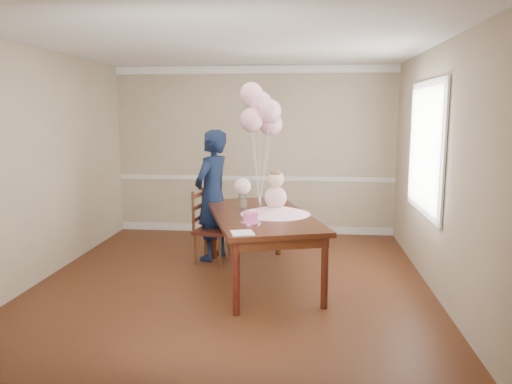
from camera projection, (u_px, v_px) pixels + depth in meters
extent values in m
cube|color=#35190D|center=(232.00, 283.00, 5.82)|extent=(4.50, 5.00, 0.00)
cube|color=white|center=(231.00, 43.00, 5.39)|extent=(4.50, 5.00, 0.02)
cube|color=tan|center=(254.00, 151.00, 8.06)|extent=(4.50, 0.02, 2.70)
cube|color=tan|center=(173.00, 211.00, 3.15)|extent=(4.50, 0.02, 2.70)
cube|color=tan|center=(41.00, 165.00, 5.82)|extent=(0.02, 5.00, 2.70)
cube|color=tan|center=(438.00, 170.00, 5.38)|extent=(0.02, 5.00, 2.70)
cube|color=silver|center=(254.00, 178.00, 8.12)|extent=(4.50, 0.02, 0.07)
cube|color=white|center=(254.00, 69.00, 7.85)|extent=(4.50, 0.02, 0.12)
cube|color=silver|center=(254.00, 229.00, 8.25)|extent=(4.50, 0.02, 0.12)
cube|color=silver|center=(426.00, 148.00, 5.84)|extent=(0.02, 1.66, 1.56)
cube|color=white|center=(424.00, 148.00, 5.84)|extent=(0.01, 1.50, 1.40)
cube|color=black|center=(261.00, 216.00, 5.80)|extent=(1.64, 2.35, 0.05)
cube|color=black|center=(261.00, 222.00, 5.81)|extent=(1.51, 2.22, 0.11)
cylinder|color=black|center=(236.00, 278.00, 4.83)|extent=(0.09, 0.09, 0.75)
cylinder|color=black|center=(325.00, 273.00, 5.00)|extent=(0.09, 0.09, 0.75)
cylinder|color=black|center=(214.00, 231.00, 6.73)|extent=(0.09, 0.09, 0.75)
cylinder|color=black|center=(278.00, 228.00, 6.90)|extent=(0.09, 0.09, 0.75)
cone|color=#FFBBE1|center=(275.00, 209.00, 5.77)|extent=(1.01, 1.01, 0.11)
sphere|color=#FFA1C9|center=(276.00, 197.00, 5.75)|extent=(0.26, 0.26, 0.26)
sphere|color=beige|center=(276.00, 180.00, 5.71)|extent=(0.18, 0.18, 0.18)
sphere|color=brown|center=(276.00, 175.00, 5.70)|extent=(0.13, 0.13, 0.13)
cylinder|color=silver|center=(250.00, 223.00, 5.29)|extent=(0.29, 0.29, 0.01)
cylinder|color=#DD4592|center=(250.00, 217.00, 5.28)|extent=(0.20, 0.20, 0.11)
sphere|color=white|center=(250.00, 211.00, 5.27)|extent=(0.03, 0.03, 0.03)
sphere|color=white|center=(253.00, 210.00, 5.30)|extent=(0.03, 0.03, 0.03)
cylinder|color=silver|center=(243.00, 202.00, 6.06)|extent=(0.13, 0.13, 0.17)
sphere|color=beige|center=(243.00, 186.00, 6.03)|extent=(0.20, 0.20, 0.20)
cylinder|color=silver|center=(277.00, 193.00, 6.74)|extent=(0.13, 0.13, 0.17)
sphere|color=beige|center=(277.00, 179.00, 6.71)|extent=(0.20, 0.20, 0.20)
cube|color=white|center=(242.00, 233.00, 4.85)|extent=(0.27, 0.27, 0.01)
cylinder|color=silver|center=(260.00, 203.00, 6.39)|extent=(0.05, 0.05, 0.02)
sphere|color=#E5A2B1|center=(252.00, 120.00, 6.20)|extent=(0.30, 0.30, 0.30)
sphere|color=#EAA6BD|center=(269.00, 111.00, 6.17)|extent=(0.30, 0.30, 0.30)
sphere|color=#EAA6C8|center=(260.00, 103.00, 6.29)|extent=(0.30, 0.30, 0.30)
sphere|color=#F2ACC2|center=(251.00, 94.00, 6.28)|extent=(0.30, 0.30, 0.30)
sphere|color=#D899AC|center=(271.00, 124.00, 6.34)|extent=(0.30, 0.30, 0.30)
cylinder|color=white|center=(256.00, 169.00, 6.30)|extent=(0.10, 0.03, 0.89)
cylinder|color=white|center=(264.00, 164.00, 6.29)|extent=(0.12, 0.03, 1.00)
cylinder|color=silver|center=(260.00, 160.00, 6.35)|extent=(0.01, 0.10, 1.11)
cylinder|color=white|center=(256.00, 155.00, 6.34)|extent=(0.12, 0.08, 1.21)
cylinder|color=white|center=(265.00, 170.00, 6.38)|extent=(0.12, 0.12, 0.83)
cube|color=#36130E|center=(212.00, 231.00, 6.54)|extent=(0.49, 0.49, 0.05)
cylinder|color=#3D2310|center=(195.00, 250.00, 6.46)|extent=(0.04, 0.04, 0.41)
cylinder|color=#361E0E|center=(220.00, 252.00, 6.36)|extent=(0.04, 0.04, 0.41)
cylinder|color=#3D2310|center=(205.00, 243.00, 6.78)|extent=(0.04, 0.04, 0.41)
cylinder|color=#3E1B10|center=(229.00, 245.00, 6.69)|extent=(0.04, 0.04, 0.41)
cylinder|color=#3E1F11|center=(193.00, 212.00, 6.38)|extent=(0.04, 0.04, 0.53)
cylinder|color=#3B1710|center=(203.00, 207.00, 6.71)|extent=(0.04, 0.04, 0.53)
cube|color=#3A1510|center=(199.00, 218.00, 6.56)|extent=(0.10, 0.38, 0.05)
cube|color=#33190E|center=(198.00, 207.00, 6.54)|extent=(0.10, 0.38, 0.05)
cube|color=#391E0F|center=(198.00, 195.00, 6.52)|extent=(0.10, 0.38, 0.05)
imported|color=black|center=(212.00, 195.00, 6.64)|extent=(0.62, 0.74, 1.74)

